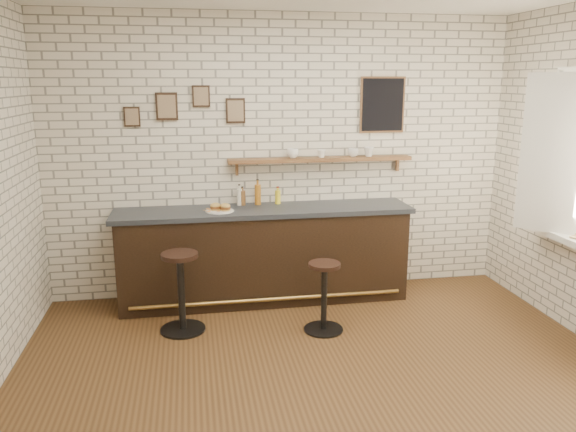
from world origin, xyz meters
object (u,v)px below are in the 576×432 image
sandwich_plate (220,211)px  bitters_bottle_amber (258,194)px  ciabatta_sandwich (220,207)px  shelf_cup_b (322,154)px  bitters_bottle_white (239,197)px  bar_stool_right (324,295)px  condiment_bottle_yellow (278,197)px  shelf_cup_a (293,153)px  shelf_cup_d (369,152)px  bar_stool_left (181,290)px  bitters_bottle_brown (243,198)px  bar_counter (264,254)px  shelf_cup_c (353,153)px

sandwich_plate → bitters_bottle_amber: bearing=31.6°
ciabatta_sandwich → shelf_cup_b: size_ratio=2.50×
sandwich_plate → shelf_cup_b: shelf_cup_b is taller
bitters_bottle_white → bar_stool_right: bearing=-57.4°
ciabatta_sandwich → bitters_bottle_white: bitters_bottle_white is taller
sandwich_plate → ciabatta_sandwich: (0.01, 0.00, 0.04)m
ciabatta_sandwich → condiment_bottle_yellow: size_ratio=1.19×
bitters_bottle_amber → bar_stool_right: bitters_bottle_amber is taller
condiment_bottle_yellow → shelf_cup_a: (0.16, 0.01, 0.46)m
shelf_cup_d → shelf_cup_a: bearing=148.4°
condiment_bottle_yellow → bar_stool_right: 1.32m
sandwich_plate → bar_stool_left: sandwich_plate is taller
shelf_cup_b → bar_stool_right: bearing=-166.8°
bitters_bottle_brown → condiment_bottle_yellow: bitters_bottle_brown is taller
bar_counter → bar_stool_left: size_ratio=4.05×
bar_stool_right → shelf_cup_b: size_ratio=7.47×
condiment_bottle_yellow → bar_stool_left: size_ratio=0.25×
sandwich_plate → bitters_bottle_white: bearing=48.9°
shelf_cup_c → bar_counter: bearing=97.5°
sandwich_plate → shelf_cup_d: 1.76m
bitters_bottle_brown → bitters_bottle_amber: size_ratio=0.73×
ciabatta_sandwich → bar_stool_right: ciabatta_sandwich is taller
bitters_bottle_brown → shelf_cup_d: 1.46m
ciabatta_sandwich → bitters_bottle_white: (0.22, 0.26, 0.05)m
shelf_cup_c → shelf_cup_d: shelf_cup_d is taller
ciabatta_sandwich → shelf_cup_c: shelf_cup_c is taller
bar_stool_left → shelf_cup_d: size_ratio=6.92×
bitters_bottle_brown → condiment_bottle_yellow: (0.38, 0.00, -0.00)m
bitters_bottle_white → condiment_bottle_yellow: size_ratio=1.21×
bar_stool_right → shelf_cup_c: (0.57, 1.07, 1.19)m
condiment_bottle_yellow → bitters_bottle_white: bearing=180.0°
ciabatta_sandwich → shelf_cup_b: bearing=13.7°
ciabatta_sandwich → shelf_cup_b: (1.11, 0.27, 0.48)m
shelf_cup_c → shelf_cup_a: bearing=86.3°
ciabatta_sandwich → condiment_bottle_yellow: (0.63, 0.26, 0.03)m
sandwich_plate → shelf_cup_d: bearing=9.3°
bar_counter → shelf_cup_b: bearing=17.0°
bar_counter → shelf_cup_a: size_ratio=23.89×
sandwich_plate → bar_stool_left: 0.93m
bitters_bottle_brown → shelf_cup_b: size_ratio=2.27×
bar_stool_right → bitters_bottle_white: bearing=122.6°
bitters_bottle_white → shelf_cup_b: 1.00m
condiment_bottle_yellow → shelf_cup_a: 0.49m
shelf_cup_a → bitters_bottle_white: bearing=163.1°
shelf_cup_c → bar_stool_right: bearing=148.5°
sandwich_plate → bar_stool_left: bearing=-125.2°
bitters_bottle_amber → sandwich_plate: bearing=-148.4°
shelf_cup_b → sandwich_plate: bearing=128.0°
bitters_bottle_brown → condiment_bottle_yellow: bearing=0.0°
bar_counter → sandwich_plate: size_ratio=11.07×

